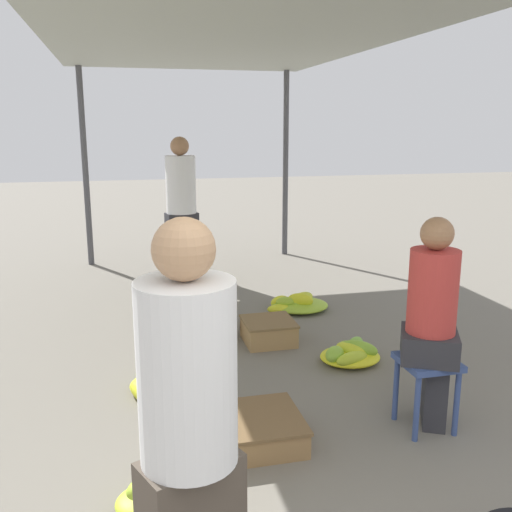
{
  "coord_description": "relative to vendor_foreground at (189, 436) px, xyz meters",
  "views": [
    {
      "loc": [
        -0.99,
        -0.93,
        1.9
      ],
      "look_at": [
        0.0,
        3.17,
        0.93
      ],
      "focal_mm": 40.0,
      "sensor_mm": 36.0,
      "label": 1
    }
  ],
  "objects": [
    {
      "name": "canopy_post_back_left",
      "position": [
        -0.62,
        6.29,
        0.49
      ],
      "size": [
        0.08,
        0.08,
        2.66
      ],
      "primitive_type": "cylinder",
      "color": "#4C4C51",
      "rests_on": "ground"
    },
    {
      "name": "canopy_post_back_right",
      "position": [
        2.2,
        6.29,
        0.49
      ],
      "size": [
        0.08,
        0.08,
        2.66
      ],
      "primitive_type": "cylinder",
      "color": "#4C4C51",
      "rests_on": "ground"
    },
    {
      "name": "canopy_tarp",
      "position": [
        0.79,
        2.85,
        1.85
      ],
      "size": [
        3.22,
        7.27,
        0.04
      ],
      "primitive_type": "cube",
      "color": "#9EA399",
      "rests_on": "canopy_post_front_left"
    },
    {
      "name": "vendor_foreground",
      "position": [
        0.0,
        0.0,
        0.0
      ],
      "size": [
        0.45,
        0.45,
        1.61
      ],
      "color": "#4C4238",
      "rests_on": "ground"
    },
    {
      "name": "stool",
      "position": [
        1.64,
        1.18,
        -0.46
      ],
      "size": [
        0.34,
        0.34,
        0.47
      ],
      "color": "#384C84",
      "rests_on": "ground"
    },
    {
      "name": "vendor_seated",
      "position": [
        1.66,
        1.19,
        -0.12
      ],
      "size": [
        0.46,
        0.46,
        1.37
      ],
      "color": "#2D2D33",
      "rests_on": "ground"
    },
    {
      "name": "banana_pile_left_0",
      "position": [
        -0.09,
        0.75,
        -0.74
      ],
      "size": [
        0.37,
        0.5,
        0.27
      ],
      "color": "#CBD528",
      "rests_on": "ground"
    },
    {
      "name": "banana_pile_left_1",
      "position": [
        0.06,
        2.1,
        -0.76
      ],
      "size": [
        0.57,
        0.58,
        0.27
      ],
      "color": "#A6C72E",
      "rests_on": "ground"
    },
    {
      "name": "banana_pile_right_0",
      "position": [
        1.57,
        3.66,
        -0.77
      ],
      "size": [
        0.68,
        0.53,
        0.2
      ],
      "color": "yellow",
      "rests_on": "ground"
    },
    {
      "name": "banana_pile_right_1",
      "position": [
        1.59,
        2.27,
        -0.76
      ],
      "size": [
        0.52,
        0.51,
        0.18
      ],
      "color": "#88BB34",
      "rests_on": "ground"
    },
    {
      "name": "crate_near",
      "position": [
        0.55,
        3.24,
        -0.75
      ],
      "size": [
        0.45,
        0.45,
        0.18
      ],
      "color": "olive",
      "rests_on": "ground"
    },
    {
      "name": "crate_mid",
      "position": [
        1.04,
        2.85,
        -0.73
      ],
      "size": [
        0.45,
        0.45,
        0.21
      ],
      "color": "#9E7A4C",
      "rests_on": "ground"
    },
    {
      "name": "crate_far",
      "position": [
        0.55,
        1.26,
        -0.75
      ],
      "size": [
        0.54,
        0.54,
        0.17
      ],
      "color": "olive",
      "rests_on": "ground"
    },
    {
      "name": "shopper_walking_mid",
      "position": [
        0.56,
        5.35,
        0.08
      ],
      "size": [
        0.44,
        0.44,
        1.77
      ],
      "color": "#2D2D33",
      "rests_on": "ground"
    }
  ]
}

